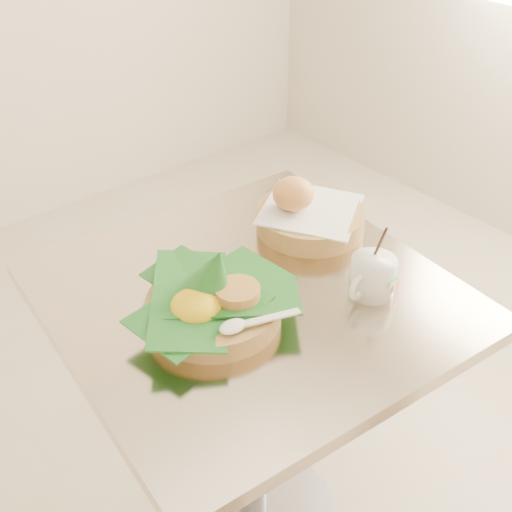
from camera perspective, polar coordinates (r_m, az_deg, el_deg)
cafe_table at (r=1.35m, az=-0.42°, el=-10.58°), size 0.75×0.75×0.75m
rice_basket at (r=1.12m, az=-3.83°, el=-3.92°), size 0.30×0.30×0.15m
bread_basket at (r=1.36m, az=4.60°, el=3.71°), size 0.27×0.27×0.12m
coffee_mug at (r=1.19m, az=10.28°, el=-1.73°), size 0.12×0.09×0.14m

